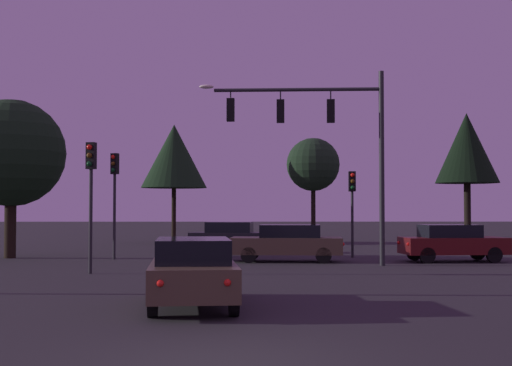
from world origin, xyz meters
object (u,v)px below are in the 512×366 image
traffic_light_corner_right (114,184)px  car_crossing_left (287,242)px  traffic_light_corner_left (352,196)px  tree_behind_sign (313,165)px  tree_left_far (174,156)px  traffic_light_median (91,181)px  tree_center_horizon (467,149)px  car_crossing_right (452,242)px  tree_right_cluster (11,153)px  car_far_lane (232,236)px  traffic_signal_mast_arm (324,130)px  car_nearside_lane (193,271)px

traffic_light_corner_right → car_crossing_left: bearing=-11.2°
traffic_light_corner_left → tree_behind_sign: tree_behind_sign is taller
traffic_light_corner_right → tree_left_far: tree_left_far is taller
car_crossing_left → traffic_light_median: bearing=-142.8°
traffic_light_corner_right → tree_center_horizon: bearing=30.3°
traffic_light_corner_left → traffic_light_median: traffic_light_median is taller
car_crossing_right → tree_right_cluster: bearing=172.9°
car_far_lane → tree_left_far: 11.48m
tree_left_far → tree_behind_sign: bearing=2.8°
tree_left_far → tree_center_horizon: (17.67, -3.42, 0.22)m
traffic_light_corner_left → car_crossing_left: bearing=-142.0°
tree_left_far → car_crossing_right: bearing=-50.6°
tree_center_horizon → car_crossing_right: bearing=-110.2°
car_crossing_right → tree_right_cluster: size_ratio=0.62×
car_crossing_left → tree_behind_sign: 17.03m
tree_right_cluster → traffic_signal_mast_arm: bearing=-17.4°
traffic_signal_mast_arm → traffic_light_corner_right: 9.53m
tree_left_far → tree_right_cluster: bearing=-113.3°
traffic_signal_mast_arm → tree_left_far: size_ratio=0.99×
traffic_light_corner_left → car_crossing_right: bearing=-33.0°
car_crossing_left → car_crossing_right: size_ratio=1.08×
traffic_light_median → tree_left_far: (0.65, 21.11, 2.39)m
traffic_signal_mast_arm → car_crossing_left: bearing=124.4°
car_far_lane → car_crossing_right: bearing=-33.8°
traffic_light_median → traffic_light_corner_right: bearing=93.9°
car_crossing_left → tree_right_cluster: size_ratio=0.67×
tree_left_far → tree_right_cluster: (-5.84, -13.55, -0.88)m
car_crossing_left → tree_center_horizon: 17.57m
traffic_signal_mast_arm → tree_behind_sign: 18.25m
traffic_light_median → car_crossing_left: traffic_light_median is taller
car_crossing_left → tree_center_horizon: (11.39, 12.43, 4.94)m
car_far_lane → traffic_light_corner_right: bearing=-136.9°
car_nearside_lane → car_crossing_left: 13.61m
car_nearside_lane → tree_behind_sign: bearing=79.4°
car_crossing_left → car_crossing_right: bearing=-0.5°
car_nearside_lane → tree_right_cluster: tree_right_cluster is taller
car_crossing_right → tree_behind_sign: bearing=104.2°
car_crossing_left → tree_behind_sign: tree_behind_sign is taller
traffic_light_median → tree_right_cluster: bearing=124.4°
car_crossing_right → car_far_lane: (-9.21, 6.17, -0.00)m
traffic_light_corner_left → tree_center_horizon: size_ratio=0.49×
traffic_light_corner_right → car_crossing_left: size_ratio=0.97×
traffic_light_median → car_far_lane: (4.52, 11.38, -2.33)m
traffic_light_corner_right → car_crossing_right: (14.18, -1.52, -2.43)m
traffic_light_median → car_crossing_right: traffic_light_median is taller
car_crossing_right → car_far_lane: size_ratio=1.00×
car_far_lane → traffic_signal_mast_arm: bearing=-65.1°
tree_center_horizon → traffic_signal_mast_arm: bearing=-125.1°
tree_right_cluster → tree_left_far: bearing=66.7°
traffic_light_corner_left → car_crossing_left: size_ratio=0.82×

